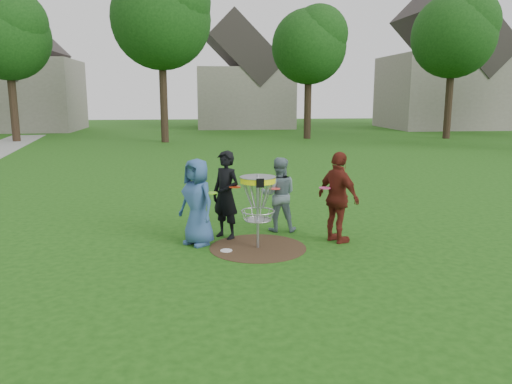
{
  "coord_description": "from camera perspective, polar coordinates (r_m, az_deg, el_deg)",
  "views": [
    {
      "loc": [
        -1.07,
        -8.83,
        2.8
      ],
      "look_at": [
        0.0,
        0.3,
        1.0
      ],
      "focal_mm": 35.0,
      "sensor_mm": 36.0,
      "label": 1
    }
  ],
  "objects": [
    {
      "name": "dirt_patch",
      "position": [
        9.32,
        0.22,
        -6.37
      ],
      "size": [
        1.8,
        1.8,
        0.01
      ],
      "primitive_type": "cylinder",
      "color": "#47331E",
      "rests_on": "ground"
    },
    {
      "name": "tree_row",
      "position": [
        29.73,
        -3.91,
        17.62
      ],
      "size": [
        51.2,
        17.42,
        9.9
      ],
      "color": "#38281C",
      "rests_on": "ground"
    },
    {
      "name": "player_grey",
      "position": [
        10.31,
        2.62,
        -0.28
      ],
      "size": [
        0.83,
        0.69,
        1.54
      ],
      "primitive_type": "imported",
      "rotation": [
        0.0,
        0.0,
        2.99
      ],
      "color": "slate",
      "rests_on": "ground"
    },
    {
      "name": "disc_golf_basket",
      "position": [
        9.07,
        0.22,
        -0.24
      ],
      "size": [
        0.66,
        0.67,
        1.38
      ],
      "color": "#9EA0A5",
      "rests_on": "ground"
    },
    {
      "name": "ground",
      "position": [
        9.32,
        0.22,
        -6.4
      ],
      "size": [
        100.0,
        100.0,
        0.0
      ],
      "primitive_type": "plane",
      "color": "#19470F",
      "rests_on": "ground"
    },
    {
      "name": "player_maroon",
      "position": [
        9.61,
        9.38,
        -0.63
      ],
      "size": [
        0.86,
        1.11,
        1.75
      ],
      "primitive_type": "imported",
      "rotation": [
        0.0,
        0.0,
        2.06
      ],
      "color": "maroon",
      "rests_on": "ground"
    },
    {
      "name": "house_row",
      "position": [
        42.32,
        1.29,
        12.88
      ],
      "size": [
        44.5,
        10.65,
        11.62
      ],
      "color": "gray",
      "rests_on": "ground"
    },
    {
      "name": "disc_on_grass",
      "position": [
        9.14,
        -3.41,
        -6.71
      ],
      "size": [
        0.22,
        0.22,
        0.02
      ],
      "primitive_type": "cylinder",
      "color": "white",
      "rests_on": "ground"
    },
    {
      "name": "player_blue",
      "position": [
        9.41,
        -6.74,
        -1.15
      ],
      "size": [
        0.93,
        0.94,
        1.64
      ],
      "primitive_type": "imported",
      "rotation": [
        0.0,
        0.0,
        -0.83
      ],
      "color": "#2F5183",
      "rests_on": "ground"
    },
    {
      "name": "player_black",
      "position": [
        9.79,
        -3.47,
        -0.33
      ],
      "size": [
        0.74,
        0.74,
        1.74
      ],
      "primitive_type": "imported",
      "rotation": [
        0.0,
        0.0,
        -0.8
      ],
      "color": "black",
      "rests_on": "ground"
    },
    {
      "name": "held_discs",
      "position": [
        9.54,
        0.66,
        0.34
      ],
      "size": [
        2.35,
        0.94,
        0.15
      ],
      "color": "#82EB1A",
      "rests_on": "ground"
    }
  ]
}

